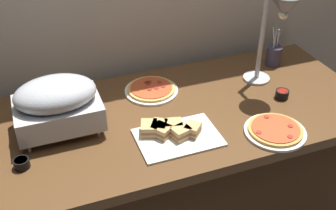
# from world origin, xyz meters

# --- Properties ---
(buffet_table) EXTENTS (1.90, 0.84, 0.76)m
(buffet_table) POSITION_xyz_m (0.00, 0.00, 0.39)
(buffet_table) COLOR brown
(buffet_table) RESTS_ON ground_plane
(chafing_dish) EXTENTS (0.36, 0.25, 0.26)m
(chafing_dish) POSITION_xyz_m (-0.53, 0.05, 0.91)
(chafing_dish) COLOR #B7BABF
(chafing_dish) RESTS_ON buffet_table
(heat_lamp) EXTENTS (0.15, 0.29, 0.52)m
(heat_lamp) POSITION_xyz_m (0.51, 0.02, 1.16)
(heat_lamp) COLOR #B7BABF
(heat_lamp) RESTS_ON buffet_table
(pizza_plate_front) EXTENTS (0.27, 0.27, 0.03)m
(pizza_plate_front) POSITION_xyz_m (-0.05, 0.21, 0.77)
(pizza_plate_front) COLOR white
(pizza_plate_front) RESTS_ON buffet_table
(pizza_plate_center) EXTENTS (0.27, 0.27, 0.03)m
(pizza_plate_center) POSITION_xyz_m (0.35, -0.30, 0.77)
(pizza_plate_center) COLOR white
(pizza_plate_center) RESTS_ON buffet_table
(sandwich_platter) EXTENTS (0.36, 0.24, 0.06)m
(sandwich_platter) POSITION_xyz_m (-0.08, -0.17, 0.78)
(sandwich_platter) COLOR white
(sandwich_platter) RESTS_ON buffet_table
(sauce_cup_near) EXTENTS (0.07, 0.07, 0.04)m
(sauce_cup_near) POSITION_xyz_m (0.53, -0.07, 0.78)
(sauce_cup_near) COLOR black
(sauce_cup_near) RESTS_ON buffet_table
(sauce_cup_far) EXTENTS (0.06, 0.06, 0.04)m
(sauce_cup_far) POSITION_xyz_m (-0.71, -0.14, 0.78)
(sauce_cup_far) COLOR black
(sauce_cup_far) RESTS_ON buffet_table
(utensil_holder) EXTENTS (0.08, 0.08, 0.22)m
(utensil_holder) POSITION_xyz_m (0.68, 0.24, 0.82)
(utensil_holder) COLOR #383347
(utensil_holder) RESTS_ON buffet_table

